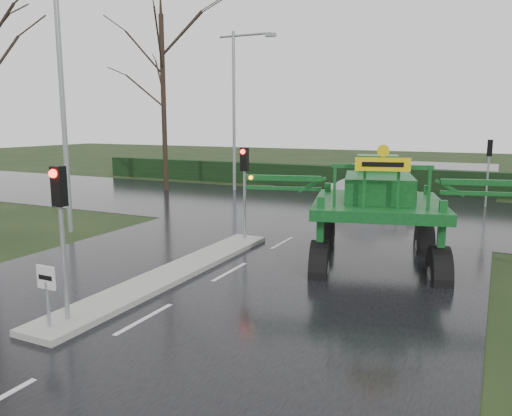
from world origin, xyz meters
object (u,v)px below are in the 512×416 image
at_px(traffic_signal_far, 489,158).
at_px(crop_sprayer, 321,196).
at_px(traffic_signal_mid, 244,173).
at_px(traffic_signal_near, 60,210).
at_px(street_light_left_far, 238,97).
at_px(white_sedan, 375,210).
at_px(street_light_left_near, 67,81).
at_px(keep_left_sign, 47,286).

xyz_separation_m(traffic_signal_far, crop_sprayer, (-4.18, -14.53, -0.34)).
distance_m(traffic_signal_mid, crop_sprayer, 4.15).
distance_m(traffic_signal_near, street_light_left_far, 22.37).
relative_size(traffic_signal_near, street_light_left_far, 0.35).
height_order(traffic_signal_far, crop_sprayer, crop_sprayer).
relative_size(crop_sprayer, white_sedan, 1.66).
height_order(street_light_left_far, crop_sprayer, street_light_left_far).
distance_m(traffic_signal_mid, street_light_left_far, 14.68).
distance_m(traffic_signal_mid, white_sedan, 9.75).
height_order(street_light_left_near, crop_sprayer, street_light_left_near).
height_order(street_light_left_near, white_sedan, street_light_left_near).
height_order(traffic_signal_mid, white_sedan, traffic_signal_mid).
distance_m(street_light_left_far, crop_sprayer, 18.31).
bearing_deg(street_light_left_near, traffic_signal_mid, 12.21).
bearing_deg(white_sedan, street_light_left_far, 93.68).
relative_size(traffic_signal_mid, white_sedan, 0.71).
height_order(traffic_signal_near, street_light_left_far, street_light_left_far).
bearing_deg(traffic_signal_mid, traffic_signal_near, -90.00).
xyz_separation_m(keep_left_sign, street_light_left_near, (-6.89, 7.50, 4.93)).
height_order(traffic_signal_near, white_sedan, traffic_signal_near).
bearing_deg(keep_left_sign, traffic_signal_far, 70.07).
relative_size(street_light_left_far, white_sedan, 2.01).
xyz_separation_m(traffic_signal_far, street_light_left_near, (-14.69, -14.01, 3.40)).
height_order(keep_left_sign, street_light_left_far, street_light_left_far).
distance_m(keep_left_sign, street_light_left_near, 11.32).
height_order(keep_left_sign, street_light_left_near, street_light_left_near).
xyz_separation_m(traffic_signal_mid, street_light_left_far, (-6.89, 12.51, 3.40)).
bearing_deg(street_light_left_near, traffic_signal_near, -45.47).
height_order(keep_left_sign, crop_sprayer, crop_sprayer).
bearing_deg(white_sedan, street_light_left_near, 160.87).
bearing_deg(white_sedan, traffic_signal_near, -165.43).
xyz_separation_m(traffic_signal_mid, street_light_left_near, (-6.89, -1.49, 3.40)).
bearing_deg(street_light_left_near, crop_sprayer, -2.85).
bearing_deg(traffic_signal_near, traffic_signal_mid, 90.00).
distance_m(street_light_left_near, crop_sprayer, 11.17).
bearing_deg(keep_left_sign, crop_sprayer, 62.61).
distance_m(traffic_signal_far, street_light_left_far, 15.08).
relative_size(keep_left_sign, traffic_signal_mid, 0.38).
height_order(keep_left_sign, traffic_signal_far, traffic_signal_far).
height_order(keep_left_sign, white_sedan, keep_left_sign).
xyz_separation_m(traffic_signal_mid, white_sedan, (2.81, 8.98, -2.59)).
height_order(keep_left_sign, traffic_signal_near, traffic_signal_near).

